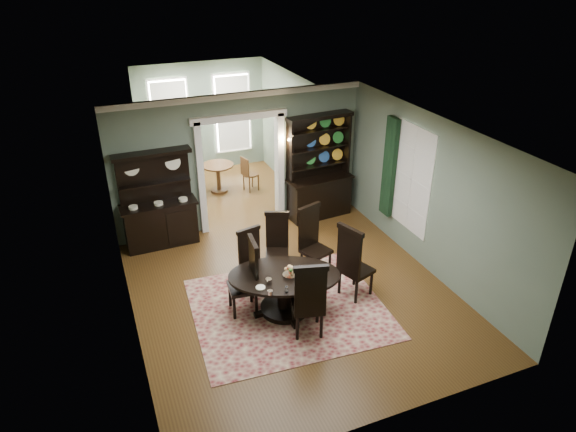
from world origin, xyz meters
name	(u,v)px	position (x,y,z in m)	size (l,w,h in m)	color
room	(293,217)	(0.00, 0.04, 1.58)	(5.51, 6.01, 3.01)	#593817
parlor	(211,127)	(0.00, 5.53, 1.52)	(3.51, 3.50, 3.01)	#593817
doorway_trim	(240,156)	(0.00, 3.00, 1.62)	(2.08, 0.25, 2.57)	silver
right_window	(401,173)	(2.69, 0.93, 1.60)	(0.15, 1.47, 2.12)	white
wall_sconce	(284,141)	(0.95, 2.85, 1.89)	(0.27, 0.21, 0.21)	#BE8832
rug	(288,308)	(-0.23, -0.32, 0.01)	(3.24, 2.80, 0.01)	maroon
dining_table	(284,286)	(-0.32, -0.35, 0.52)	(2.20, 2.20, 0.74)	black
centerpiece	(290,273)	(-0.25, -0.43, 0.80)	(1.21, 0.78, 0.20)	silver
chair_far_left	(252,258)	(-0.61, 0.49, 0.64)	(0.54, 0.52, 1.22)	black
chair_far_mid	(277,241)	(0.04, 0.91, 0.64)	(0.58, 0.56, 1.22)	black
chair_far_right	(312,238)	(0.63, 0.62, 0.72)	(0.64, 0.62, 1.37)	black
chair_end_left	(249,275)	(-0.86, -0.09, 0.71)	(0.52, 0.54, 1.36)	black
chair_end_right	(352,261)	(0.93, -0.42, 0.76)	(0.65, 0.67, 1.44)	black
chair_near	(309,299)	(-0.20, -1.11, 0.73)	(0.63, 0.61, 1.40)	black
sideboard	(159,213)	(-1.86, 2.76, 0.71)	(1.56, 0.58, 2.04)	black
welsh_dresser	(319,181)	(1.76, 2.74, 0.87)	(1.58, 0.70, 2.40)	black
parlor_table	(218,174)	(-0.05, 4.89, 0.48)	(0.80, 0.80, 0.74)	#4E3116
parlor_chair_left	(196,179)	(-0.65, 4.75, 0.50)	(0.39, 0.39, 0.93)	#4E3116
parlor_chair_right	(249,173)	(0.69, 4.64, 0.49)	(0.42, 0.41, 0.92)	#4E3116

